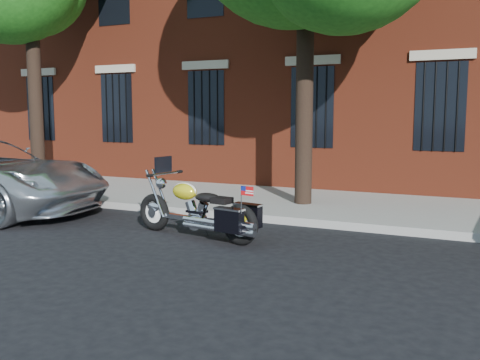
% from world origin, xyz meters
% --- Properties ---
extents(ground, '(120.00, 120.00, 0.00)m').
position_xyz_m(ground, '(0.00, 0.00, 0.00)').
color(ground, black).
rests_on(ground, ground).
extents(curb, '(40.00, 0.16, 0.15)m').
position_xyz_m(curb, '(0.00, 1.38, 0.07)').
color(curb, gray).
rests_on(curb, ground).
extents(sidewalk, '(40.00, 3.60, 0.15)m').
position_xyz_m(sidewalk, '(0.00, 3.26, 0.07)').
color(sidewalk, gray).
rests_on(sidewalk, ground).
extents(motorcycle, '(2.53, 1.03, 1.32)m').
position_xyz_m(motorcycle, '(-0.20, -0.32, 0.45)').
color(motorcycle, black).
rests_on(motorcycle, ground).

